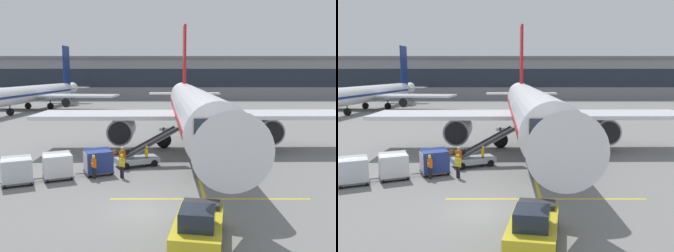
{
  "view_description": "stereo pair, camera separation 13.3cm",
  "coord_description": "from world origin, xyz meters",
  "views": [
    {
      "loc": [
        1.41,
        -19.01,
        7.48
      ],
      "look_at": [
        1.46,
        9.89,
        3.24
      ],
      "focal_mm": 38.95,
      "sensor_mm": 36.0,
      "label": 1
    },
    {
      "loc": [
        1.54,
        -19.01,
        7.48
      ],
      "look_at": [
        1.46,
        9.89,
        3.24
      ],
      "focal_mm": 38.95,
      "sensor_mm": 36.0,
      "label": 2
    }
  ],
  "objects": [
    {
      "name": "ground_plane",
      "position": [
        0.0,
        0.0,
        0.0
      ],
      "size": [
        600.0,
        600.0,
        0.0
      ],
      "primitive_type": "plane",
      "color": "slate"
    },
    {
      "name": "ground_crew_by_loader",
      "position": [
        -2.17,
        8.81,
        1.0
      ],
      "size": [
        0.54,
        0.37,
        1.74
      ],
      "color": "black",
      "rests_on": "ground"
    },
    {
      "name": "parked_airplane",
      "position": [
        3.93,
        16.16,
        3.9
      ],
      "size": [
        30.26,
        40.35,
        13.84
      ],
      "color": "white",
      "rests_on": "ground"
    },
    {
      "name": "baggage_cart_lead",
      "position": [
        -3.78,
        7.29,
        1.0
      ],
      "size": [
        2.81,
        2.27,
        1.91
      ],
      "color": "#515156",
      "rests_on": "ground"
    },
    {
      "name": "ground_crew_marshaller",
      "position": [
        -1.88,
        6.28,
        1.0
      ],
      "size": [
        0.47,
        0.42,
        1.74
      ],
      "color": "black",
      "rests_on": "ground"
    },
    {
      "name": "belt_loader",
      "position": [
        -0.86,
        9.78,
        0.87
      ],
      "size": [
        5.35,
        3.28,
        3.04
      ],
      "color": "#A3A8B2",
      "rests_on": "ground"
    },
    {
      "name": "distant_airplane",
      "position": [
        -25.27,
        55.14,
        3.3
      ],
      "size": [
        33.19,
        41.51,
        13.93
      ],
      "color": "silver",
      "rests_on": "ground"
    },
    {
      "name": "ground_crew_wingwalker",
      "position": [
        -0.32,
        9.54,
        1.0
      ],
      "size": [
        0.25,
        0.57,
        1.74
      ],
      "color": "black",
      "rests_on": "ground"
    },
    {
      "name": "safety_cone_engine_keepout",
      "position": [
        -3.51,
        13.9,
        0.33
      ],
      "size": [
        0.6,
        0.6,
        0.68
      ],
      "color": "black",
      "rests_on": "ground"
    },
    {
      "name": "ground_crew_by_carts",
      "position": [
        -3.85,
        6.07,
        1.0
      ],
      "size": [
        0.42,
        0.47,
        1.74
      ],
      "color": "black",
      "rests_on": "ground"
    },
    {
      "name": "safety_cone_wingtip",
      "position": [
        -3.73,
        11.94,
        0.3
      ],
      "size": [
        0.55,
        0.55,
        0.63
      ],
      "color": "black",
      "rests_on": "ground"
    },
    {
      "name": "baggage_cart_second",
      "position": [
        -6.41,
        6.02,
        1.0
      ],
      "size": [
        2.81,
        2.27,
        1.91
      ],
      "color": "#515156",
      "rests_on": "ground"
    },
    {
      "name": "terminal_building",
      "position": [
        -2.01,
        94.4,
        5.97
      ],
      "size": [
        112.25,
        21.14,
        12.05
      ],
      "color": "gray",
      "rests_on": "ground"
    },
    {
      "name": "apron_guidance_line_lead_in",
      "position": [
        3.61,
        15.47,
        0.0
      ],
      "size": [
        0.2,
        110.0,
        0.01
      ],
      "color": "yellow",
      "rests_on": "ground"
    },
    {
      "name": "pushback_tug",
      "position": [
        2.75,
        -3.75,
        0.83
      ],
      "size": [
        2.8,
        4.69,
        1.83
      ],
      "color": "gold",
      "rests_on": "ground"
    },
    {
      "name": "apron_guidance_line_stop_bar",
      "position": [
        3.94,
        1.87,
        0.0
      ],
      "size": [
        12.0,
        0.2,
        0.01
      ],
      "color": "yellow",
      "rests_on": "ground"
    },
    {
      "name": "baggage_cart_third",
      "position": [
        -8.76,
        4.76,
        1.0
      ],
      "size": [
        2.81,
        2.27,
        1.91
      ],
      "color": "#515156",
      "rests_on": "ground"
    }
  ]
}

